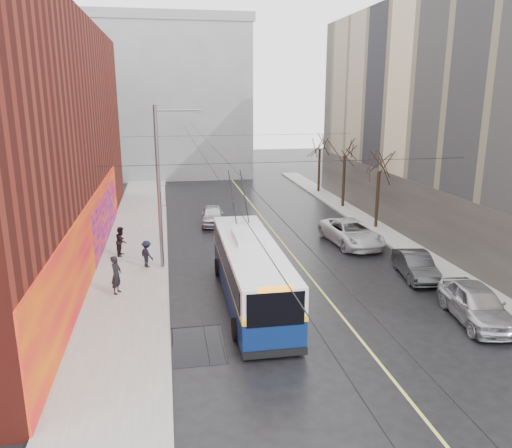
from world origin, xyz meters
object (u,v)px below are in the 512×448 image
at_px(streetlight_pole, 162,184).
at_px(trolleybus, 251,271).
at_px(pedestrian_b, 121,241).
at_px(pedestrian_c, 147,254).
at_px(tree_near, 380,161).
at_px(parked_car_c, 351,233).
at_px(tree_mid, 345,147).
at_px(following_car, 212,215).
at_px(pedestrian_a, 116,275).
at_px(tree_far, 320,140).
at_px(parked_car_a, 476,304).
at_px(parked_car_b, 416,265).

relative_size(streetlight_pole, trolleybus, 0.78).
relative_size(pedestrian_b, pedestrian_c, 1.15).
relative_size(tree_near, pedestrian_c, 4.20).
bearing_deg(parked_car_c, pedestrian_b, 175.25).
distance_m(parked_car_c, pedestrian_b, 14.49).
distance_m(tree_mid, following_car, 12.95).
xyz_separation_m(pedestrian_a, pedestrian_c, (1.33, 3.62, -0.18)).
distance_m(tree_far, pedestrian_a, 29.59).
bearing_deg(parked_car_a, trolleybus, 165.33).
xyz_separation_m(streetlight_pole, parked_car_a, (13.14, -9.16, -4.04)).
distance_m(streetlight_pole, parked_car_c, 12.88).
bearing_deg(tree_far, parked_car_a, -93.92).
height_order(tree_far, parked_car_b, tree_far).
distance_m(tree_near, trolleybus, 16.25).
bearing_deg(streetlight_pole, tree_near, 21.62).
distance_m(tree_mid, parked_car_a, 22.69).
bearing_deg(tree_near, parked_car_b, -101.55).
bearing_deg(pedestrian_a, following_car, -4.56).
bearing_deg(pedestrian_a, parked_car_b, -71.10).
xyz_separation_m(tree_near, tree_mid, (0.00, 7.00, 0.28)).
relative_size(streetlight_pole, pedestrian_c, 5.91).
xyz_separation_m(streetlight_pole, tree_near, (15.14, 6.00, 0.13)).
bearing_deg(streetlight_pole, trolleybus, -53.09).
relative_size(parked_car_b, pedestrian_b, 2.36).
height_order(tree_mid, pedestrian_b, tree_mid).
bearing_deg(tree_mid, parked_car_a, -95.16).
xyz_separation_m(tree_near, parked_car_c, (-3.20, -3.38, -4.19)).
height_order(streetlight_pole, parked_car_c, streetlight_pole).
distance_m(parked_car_b, parked_car_c, 6.51).
distance_m(tree_far, parked_car_c, 18.20).
distance_m(streetlight_pole, tree_far, 25.09).
xyz_separation_m(trolleybus, pedestrian_b, (-6.51, 7.76, -0.48)).
height_order(tree_near, trolleybus, tree_near).
height_order(parked_car_b, following_car, following_car).
bearing_deg(pedestrian_a, pedestrian_c, -0.37).
bearing_deg(parked_car_b, streetlight_pole, 172.87).
relative_size(parked_car_a, pedestrian_b, 2.71).
height_order(tree_near, tree_far, tree_far).
height_order(tree_mid, pedestrian_c, tree_mid).
bearing_deg(streetlight_pole, following_car, 69.39).
height_order(tree_far, pedestrian_c, tree_far).
bearing_deg(tree_near, parked_car_c, -133.41).
height_order(parked_car_a, pedestrian_b, pedestrian_b).
bearing_deg(parked_car_b, tree_mid, 92.13).
bearing_deg(parked_car_a, tree_mid, 93.10).
relative_size(tree_far, pedestrian_c, 4.31).
distance_m(tree_mid, pedestrian_b, 21.00).
xyz_separation_m(tree_mid, parked_car_c, (-3.20, -10.38, -4.46)).
bearing_deg(following_car, streetlight_pole, -106.06).
xyz_separation_m(streetlight_pole, parked_car_b, (13.14, -3.78, -4.16)).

